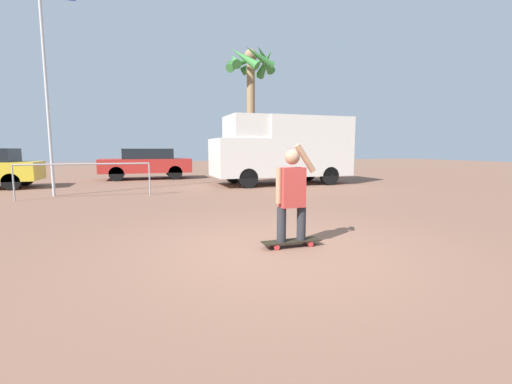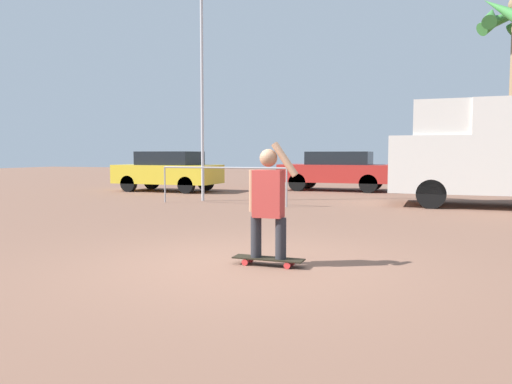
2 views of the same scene
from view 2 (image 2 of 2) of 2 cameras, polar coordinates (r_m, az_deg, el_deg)
name	(u,v)px [view 2 (image 2 of 2)]	position (r m, az deg, el deg)	size (l,w,h in m)	color
ground_plane	(248,265)	(6.52, -0.89, -8.32)	(80.00, 80.00, 0.00)	brown
skateboard	(268,259)	(6.46, 1.41, -7.70)	(0.93, 0.24, 0.10)	black
person_skateboarder	(268,198)	(6.34, 1.42, -0.66)	(0.65, 0.23, 1.49)	#28282D
camper_van	(509,149)	(15.00, 26.95, 4.38)	(5.83, 2.28, 2.87)	black
parked_car_red	(337,170)	(19.87, 9.26, 2.51)	(4.38, 1.84, 1.53)	black
parked_car_yellow	(168,171)	(19.56, -9.99, 2.43)	(3.99, 1.83, 1.53)	black
flagpole	(204,71)	(15.49, -5.92, 13.65)	(1.03, 0.12, 6.88)	#B7B7BC
plaza_railing_segment	(223,173)	(14.14, -3.81, 2.15)	(3.81, 0.05, 1.08)	#99999E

